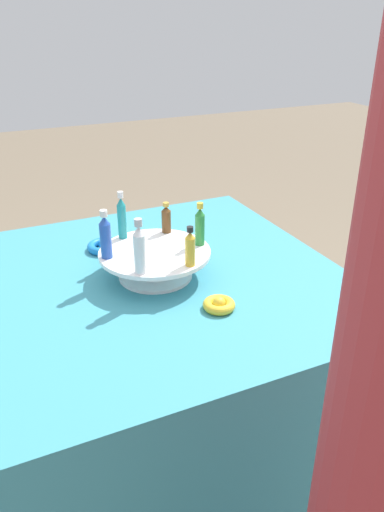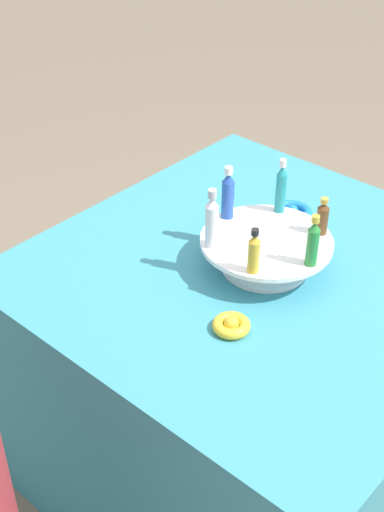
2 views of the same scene
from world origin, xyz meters
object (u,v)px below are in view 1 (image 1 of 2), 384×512
Objects in this scene: ribbon_bow_gold at (219,304)px; ribbon_bow_blue at (105,246)px; bottle_green at (200,226)px; bottle_clear at (139,249)px; bottle_teal at (122,217)px; bottle_blue at (105,236)px; display_stand at (155,260)px; bottle_gold at (190,248)px; bottle_brown at (166,219)px.

ribbon_bow_gold is 0.51m from ribbon_bow_blue.
ribbon_bow_blue is (-0.26, -0.22, -0.13)m from bottle_green.
bottle_teal is at bearing 173.52° from bottle_clear.
bottle_blue is 0.92× the size of bottle_clear.
display_stand is 0.26m from ribbon_bow_gold.
bottle_clear reaches higher than bottle_gold.
bottle_blue is (0.11, -0.08, -0.00)m from bottle_teal.
bottle_gold reaches higher than ribbon_bow_blue.
ribbon_bow_blue is (-0.13, -0.17, -0.12)m from bottle_brown.
bottle_teal is at bearing -156.48° from display_stand.
bottle_teal is at bearing 143.52° from bottle_blue.
ribbon_bow_gold is at bearing 15.89° from bottle_gold.
display_stand is at bearing 143.52° from bottle_clear.
bottle_clear is at bearing -127.18° from ribbon_bow_gold.
bottle_brown is (-0.13, -0.06, -0.02)m from bottle_green.
bottle_green reaches higher than bottle_brown.
bottle_brown is at bearing -156.48° from bottle_green.
bottle_green is 0.24m from bottle_teal.
bottle_gold reaches higher than bottle_brown.
bottle_teal is 1.30× the size of bottle_gold.
ribbon_bow_blue is at bearing -164.11° from bottle_teal.
bottle_green reaches higher than ribbon_bow_blue.
bottle_brown is at bearing 83.52° from bottle_teal.
bottle_green is 0.28m from bottle_blue.
bottle_blue is (-0.03, -0.27, 0.00)m from bottle_green.
ribbon_bow_gold is at bearing 41.35° from bottle_blue.
bottle_clear is at bearing -66.48° from bottle_green.
bottle_green is 0.92× the size of bottle_blue.
bottle_teal is 1.30× the size of ribbon_bow_blue.
bottle_green is at bearing 23.52° from bottle_brown.
bottle_teal is 0.96× the size of bottle_clear.
bottle_teal reaches higher than bottle_brown.
ribbon_bow_gold is at bearing 20.02° from display_stand.
bottle_clear is (0.22, -0.16, 0.03)m from bottle_brown.
display_stand is at bearing 20.02° from ribbon_bow_blue.
display_stand is 0.16m from bottle_gold.
bottle_blue is (0.10, -0.22, 0.02)m from bottle_brown.
bottle_blue is at bearing -126.48° from bottle_gold.
bottle_teal is 0.18m from ribbon_bow_blue.
display_stand is 2.20× the size of bottle_teal.
bottle_gold is 1.00× the size of ribbon_bow_blue.
bottle_green reaches higher than ribbon_bow_gold.
bottle_teal is (-0.02, -0.14, 0.02)m from bottle_brown.
bottle_clear is 1.78× the size of ribbon_bow_gold.
bottle_gold is (0.11, -0.08, -0.01)m from bottle_green.
bottle_teal reaches higher than ribbon_bow_gold.
bottle_clear is at bearing 23.52° from bottle_blue.
bottle_green is 0.36m from ribbon_bow_blue.
bottle_teal reaches higher than bottle_green.
bottle_blue is at bearing -156.48° from bottle_clear.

